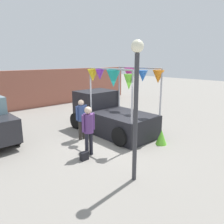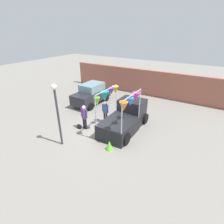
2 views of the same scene
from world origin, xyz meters
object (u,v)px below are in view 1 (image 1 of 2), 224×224
object	(u,v)px
person_customer	(88,126)
person_vendor	(81,116)
folded_kite_bundle_lime	(161,137)
handbag	(84,156)
street_lamp	(136,92)
vendor_truck	(109,112)

from	to	relation	value
person_customer	person_vendor	distance (m)	1.66
person_customer	folded_kite_bundle_lime	world-z (taller)	person_customer
handbag	street_lamp	bearing A→B (deg)	-80.68
person_vendor	street_lamp	xyz separation A→B (m)	(-0.77, -3.64, 1.45)
street_lamp	folded_kite_bundle_lime	distance (m)	3.65
handbag	street_lamp	world-z (taller)	street_lamp
vendor_truck	folded_kite_bundle_lime	world-z (taller)	vendor_truck
person_customer	vendor_truck	bearing A→B (deg)	33.93
vendor_truck	street_lamp	size ratio (longest dim) A/B	1.07
vendor_truck	person_customer	world-z (taller)	vendor_truck
vendor_truck	handbag	bearing A→B (deg)	-146.59
person_customer	street_lamp	distance (m)	2.57
handbag	folded_kite_bundle_lime	distance (m)	3.21
street_lamp	person_vendor	bearing A→B (deg)	78.06
person_customer	street_lamp	world-z (taller)	street_lamp
person_vendor	folded_kite_bundle_lime	size ratio (longest dim) A/B	2.82
vendor_truck	street_lamp	distance (m)	4.69
person_customer	folded_kite_bundle_lime	distance (m)	3.04
handbag	vendor_truck	bearing A→B (deg)	33.41
vendor_truck	person_vendor	size ratio (longest dim) A/B	2.39
vendor_truck	person_customer	distance (m)	2.83
vendor_truck	handbag	distance (m)	3.31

